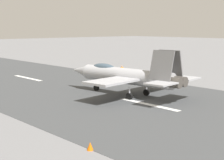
# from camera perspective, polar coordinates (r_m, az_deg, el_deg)

# --- Properties ---
(ground_plane) EXTENTS (400.00, 400.00, 0.00)m
(ground_plane) POSITION_cam_1_polar(r_m,az_deg,el_deg) (36.72, 6.28, -4.05)
(ground_plane) COLOR slate
(runway_strip) EXTENTS (240.00, 26.00, 0.02)m
(runway_strip) POSITION_cam_1_polar(r_m,az_deg,el_deg) (36.71, 6.31, -4.04)
(runway_strip) COLOR #404244
(runway_strip) RESTS_ON ground
(fighter_jet) EXTENTS (17.31, 13.30, 5.60)m
(fighter_jet) POSITION_cam_1_polar(r_m,az_deg,el_deg) (41.14, 2.30, 0.75)
(fighter_jet) COLOR #AAABB0
(fighter_jet) RESTS_ON ground
(crew_person) EXTENTS (0.30, 0.70, 1.73)m
(crew_person) POSITION_cam_1_polar(r_m,az_deg,el_deg) (58.08, 1.60, 1.52)
(crew_person) COLOR #1E2338
(crew_person) RESTS_ON ground
(marker_cone_near) EXTENTS (0.44, 0.44, 0.55)m
(marker_cone_near) POSITION_cam_1_polar(r_m,az_deg,el_deg) (23.47, -3.56, -10.65)
(marker_cone_near) COLOR orange
(marker_cone_near) RESTS_ON ground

